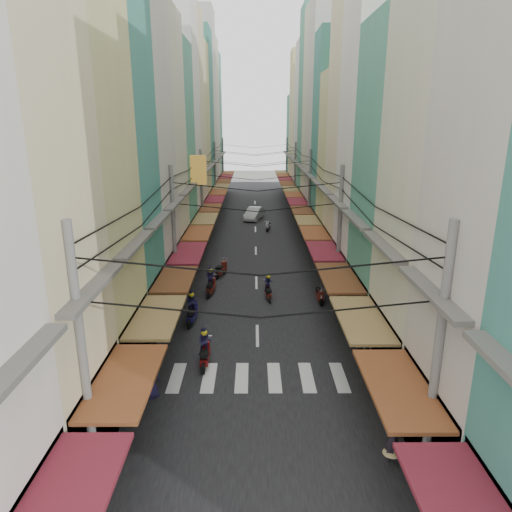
{
  "coord_description": "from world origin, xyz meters",
  "views": [
    {
      "loc": [
        -0.18,
        -23.26,
        10.56
      ],
      "look_at": [
        -0.04,
        3.72,
        2.58
      ],
      "focal_mm": 32.0,
      "sensor_mm": 36.0,
      "label": 1
    }
  ],
  "objects_px": {
    "traffic_sign": "(372,330)",
    "white_car": "(254,220)",
    "bicycle": "(377,345)",
    "market_umbrella": "(386,303)"
  },
  "relations": [
    {
      "from": "bicycle",
      "to": "traffic_sign",
      "type": "relative_size",
      "value": 0.51
    },
    {
      "from": "white_car",
      "to": "bicycle",
      "type": "distance_m",
      "value": 30.51
    },
    {
      "from": "bicycle",
      "to": "market_umbrella",
      "type": "distance_m",
      "value": 2.43
    },
    {
      "from": "white_car",
      "to": "bicycle",
      "type": "bearing_deg",
      "value": -63.61
    },
    {
      "from": "bicycle",
      "to": "traffic_sign",
      "type": "height_order",
      "value": "traffic_sign"
    },
    {
      "from": "white_car",
      "to": "traffic_sign",
      "type": "bearing_deg",
      "value": -66.47
    },
    {
      "from": "white_car",
      "to": "bicycle",
      "type": "height_order",
      "value": "white_car"
    },
    {
      "from": "market_umbrella",
      "to": "traffic_sign",
      "type": "distance_m",
      "value": 2.66
    },
    {
      "from": "traffic_sign",
      "to": "white_car",
      "type": "bearing_deg",
      "value": 98.54
    },
    {
      "from": "market_umbrella",
      "to": "bicycle",
      "type": "bearing_deg",
      "value": 103.04
    }
  ]
}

